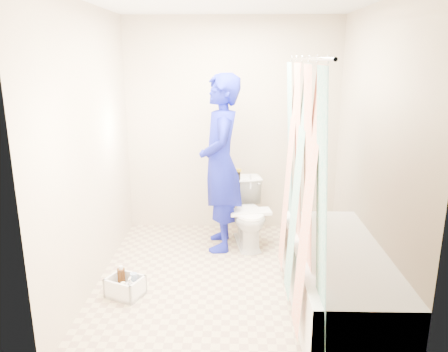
{
  "coord_description": "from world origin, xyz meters",
  "views": [
    {
      "loc": [
        0.02,
        -3.61,
        1.96
      ],
      "look_at": [
        -0.07,
        0.44,
        0.86
      ],
      "focal_mm": 35.0,
      "sensor_mm": 36.0,
      "label": 1
    }
  ],
  "objects_px": {
    "toilet": "(248,214)",
    "cleaning_caddy": "(126,287)",
    "plumber": "(221,164)",
    "bathtub": "(336,276)"
  },
  "relations": [
    {
      "from": "toilet",
      "to": "cleaning_caddy",
      "type": "relative_size",
      "value": 1.98
    },
    {
      "from": "plumber",
      "to": "cleaning_caddy",
      "type": "distance_m",
      "value": 1.54
    },
    {
      "from": "bathtub",
      "to": "toilet",
      "type": "height_order",
      "value": "toilet"
    },
    {
      "from": "plumber",
      "to": "cleaning_caddy",
      "type": "height_order",
      "value": "plumber"
    },
    {
      "from": "cleaning_caddy",
      "to": "toilet",
      "type": "bearing_deg",
      "value": 70.09
    },
    {
      "from": "plumber",
      "to": "toilet",
      "type": "bearing_deg",
      "value": 97.16
    },
    {
      "from": "plumber",
      "to": "cleaning_caddy",
      "type": "bearing_deg",
      "value": -40.5
    },
    {
      "from": "toilet",
      "to": "cleaning_caddy",
      "type": "height_order",
      "value": "toilet"
    },
    {
      "from": "plumber",
      "to": "cleaning_caddy",
      "type": "relative_size",
      "value": 5.17
    },
    {
      "from": "plumber",
      "to": "bathtub",
      "type": "bearing_deg",
      "value": 35.87
    }
  ]
}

